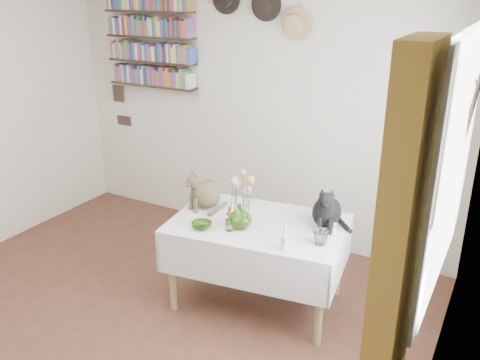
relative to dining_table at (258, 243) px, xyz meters
The scene contains 16 objects.
room 1.49m from the dining_table, 120.22° to the right, with size 4.08×4.58×2.58m.
window 1.61m from the dining_table, 13.88° to the right, with size 0.12×1.52×1.32m.
curtain 1.87m from the dining_table, 44.96° to the right, with size 0.12×0.38×2.10m, color brown.
dining_table is the anchor object (origin of this frame).
tabby_cat 0.60m from the dining_table, behind, with size 0.22×0.28×0.33m, color brown, non-canonical shape.
black_cat 0.61m from the dining_table, 23.98° to the left, with size 0.23×0.29×0.34m, color black, non-canonical shape.
flower_vase 0.31m from the dining_table, 119.01° to the right, with size 0.18×0.18×0.19m, color #74B538.
green_bowl 0.47m from the dining_table, 137.64° to the right, with size 0.15×0.15×0.05m, color #74B538.
drinking_glass 0.58m from the dining_table, 10.50° to the right, with size 0.11×0.11×0.10m, color white.
candlestick 0.51m from the dining_table, 39.88° to the right, with size 0.05×0.05×0.19m.
berry_jar 0.37m from the dining_table, 119.11° to the right, with size 0.05×0.05×0.22m.
porcelain_figurine 0.60m from the dining_table, 10.93° to the left, with size 0.05×0.05×0.09m.
flower_bouquet 0.53m from the dining_table, 120.49° to the right, with size 0.17×0.13×0.39m.
bookshelf_unit 2.43m from the dining_table, 149.43° to the left, with size 1.00×0.16×0.91m.
wall_hats 2.03m from the dining_table, 116.83° to the left, with size 0.98×0.09×0.48m.
wall_art_plaques 2.61m from the dining_table, 154.15° to the left, with size 0.21×0.02×0.44m.
Camera 1 is at (2.22, -1.95, 2.36)m, focal length 38.00 mm.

